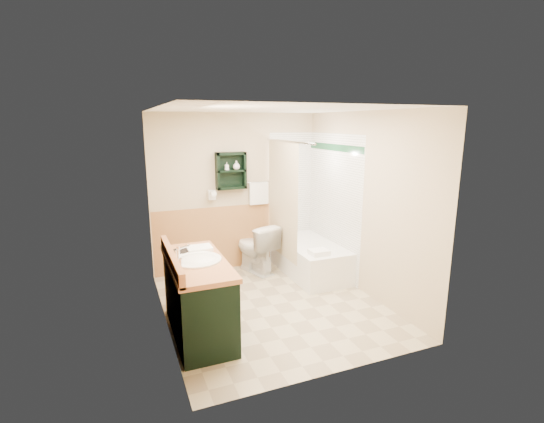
{
  "coord_description": "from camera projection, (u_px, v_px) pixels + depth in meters",
  "views": [
    {
      "loc": [
        -1.73,
        -4.25,
        2.25
      ],
      "look_at": [
        0.07,
        0.2,
        1.16
      ],
      "focal_mm": 26.0,
      "sensor_mm": 36.0,
      "label": 1
    }
  ],
  "objects": [
    {
      "name": "vanity_book",
      "position": [
        176.0,
        245.0,
        4.32
      ],
      "size": [
        0.15,
        0.1,
        0.21
      ],
      "primitive_type": "imported",
      "rotation": [
        0.0,
        0.0,
        0.53
      ],
      "color": "black",
      "rests_on": "vanity"
    },
    {
      "name": "right_wall",
      "position": [
        365.0,
        204.0,
        5.19
      ],
      "size": [
        0.04,
        3.0,
        2.4
      ],
      "primitive_type": "cube",
      "color": "beige",
      "rests_on": "ground"
    },
    {
      "name": "curtain_rod",
      "position": [
        288.0,
        141.0,
        5.41
      ],
      "size": [
        0.03,
        1.6,
        0.03
      ],
      "primitive_type": "cylinder",
      "rotation": [
        1.57,
        0.0,
        0.0
      ],
      "color": "silver",
      "rests_on": "back_wall"
    },
    {
      "name": "bathtub",
      "position": [
        308.0,
        257.0,
        6.01
      ],
      "size": [
        0.72,
        1.5,
        0.48
      ],
      "primitive_type": "cube",
      "color": "white",
      "rests_on": "ground"
    },
    {
      "name": "floor",
      "position": [
        273.0,
        305.0,
        4.98
      ],
      "size": [
        3.0,
        3.0,
        0.0
      ],
      "primitive_type": "plane",
      "color": "#C2B38D",
      "rests_on": "ground"
    },
    {
      "name": "soap_bottle_a",
      "position": [
        227.0,
        168.0,
        5.83
      ],
      "size": [
        0.06,
        0.12,
        0.05
      ],
      "primitive_type": "imported",
      "rotation": [
        0.0,
        0.0,
        0.06
      ],
      "color": "white",
      "rests_on": "wall_shelf"
    },
    {
      "name": "soap_bottle_b",
      "position": [
        236.0,
        166.0,
        5.88
      ],
      "size": [
        0.14,
        0.16,
        0.1
      ],
      "primitive_type": "imported",
      "rotation": [
        0.0,
        0.0,
        -0.33
      ],
      "color": "white",
      "rests_on": "wall_shelf"
    },
    {
      "name": "left_wall",
      "position": [
        159.0,
        223.0,
        4.23
      ],
      "size": [
        0.04,
        3.0,
        2.4
      ],
      "primitive_type": "cube",
      "color": "beige",
      "rests_on": "ground"
    },
    {
      "name": "shower_curtain",
      "position": [
        282.0,
        200.0,
        5.75
      ],
      "size": [
        1.05,
        1.05,
        1.7
      ],
      "primitive_type": null,
      "color": "beige",
      "rests_on": "curtain_rod"
    },
    {
      "name": "tile_back",
      "position": [
        297.0,
        198.0,
        6.45
      ],
      "size": [
        0.95,
        0.95,
        2.1
      ],
      "primitive_type": null,
      "color": "white",
      "rests_on": "back_wall"
    },
    {
      "name": "tub_towel",
      "position": [
        319.0,
        252.0,
        5.39
      ],
      "size": [
        0.25,
        0.21,
        0.07
      ],
      "primitive_type": "cube",
      "color": "white",
      "rests_on": "bathtub"
    },
    {
      "name": "toilet",
      "position": [
        256.0,
        248.0,
        6.02
      ],
      "size": [
        0.63,
        0.85,
        0.75
      ],
      "primitive_type": "imported",
      "rotation": [
        0.0,
        0.0,
        3.43
      ],
      "color": "white",
      "rests_on": "ground"
    },
    {
      "name": "tile_right",
      "position": [
        333.0,
        205.0,
        5.89
      ],
      "size": [
        1.5,
        1.5,
        2.1
      ],
      "primitive_type": null,
      "color": "white",
      "rests_on": "right_wall"
    },
    {
      "name": "tile_accent",
      "position": [
        334.0,
        147.0,
        5.7
      ],
      "size": [
        1.5,
        1.5,
        0.1
      ],
      "primitive_type": null,
      "color": "#134525",
      "rests_on": "right_wall"
    },
    {
      "name": "vanity",
      "position": [
        198.0,
        297.0,
        4.22
      ],
      "size": [
        0.59,
        1.32,
        0.84
      ],
      "primitive_type": "cube",
      "color": "black",
      "rests_on": "ground"
    },
    {
      "name": "mirror_frame",
      "position": [
        169.0,
        205.0,
        3.68
      ],
      "size": [
        1.3,
        1.3,
        1.0
      ],
      "primitive_type": null,
      "color": "brown",
      "rests_on": "left_wall"
    },
    {
      "name": "ceiling",
      "position": [
        273.0,
        107.0,
        4.44
      ],
      "size": [
        2.6,
        3.0,
        0.04
      ],
      "primitive_type": "cube",
      "color": "white",
      "rests_on": "back_wall"
    },
    {
      "name": "back_wall",
      "position": [
        236.0,
        192.0,
        6.08
      ],
      "size": [
        2.6,
        0.04,
        2.4
      ],
      "primitive_type": "cube",
      "color": "beige",
      "rests_on": "ground"
    },
    {
      "name": "wall_shelf",
      "position": [
        231.0,
        171.0,
        5.87
      ],
      "size": [
        0.45,
        0.15,
        0.55
      ],
      "primitive_type": "cube",
      "color": "black",
      "rests_on": "back_wall"
    },
    {
      "name": "counter_towel",
      "position": [
        199.0,
        248.0,
        4.47
      ],
      "size": [
        0.27,
        0.22,
        0.04
      ],
      "primitive_type": "cube",
      "color": "white",
      "rests_on": "vanity"
    },
    {
      "name": "towel_bar",
      "position": [
        258.0,
        182.0,
        6.12
      ],
      "size": [
        0.4,
        0.06,
        0.4
      ],
      "primitive_type": null,
      "color": "white",
      "rests_on": "back_wall"
    },
    {
      "name": "mirror_glass",
      "position": [
        170.0,
        205.0,
        3.68
      ],
      "size": [
        1.2,
        1.2,
        0.9
      ],
      "primitive_type": null,
      "color": "white",
      "rests_on": "left_wall"
    },
    {
      "name": "wainscot_back",
      "position": [
        237.0,
        236.0,
        6.21
      ],
      "size": [
        2.58,
        2.58,
        1.0
      ],
      "primitive_type": null,
      "color": "tan",
      "rests_on": "back_wall"
    },
    {
      "name": "wainscot_left",
      "position": [
        166.0,
        283.0,
        4.39
      ],
      "size": [
        2.98,
        2.98,
        1.0
      ],
      "primitive_type": null,
      "color": "tan",
      "rests_on": "left_wall"
    },
    {
      "name": "hair_dryer",
      "position": [
        212.0,
        195.0,
        5.86
      ],
      "size": [
        0.1,
        0.24,
        0.18
      ],
      "primitive_type": null,
      "color": "white",
      "rests_on": "back_wall"
    }
  ]
}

